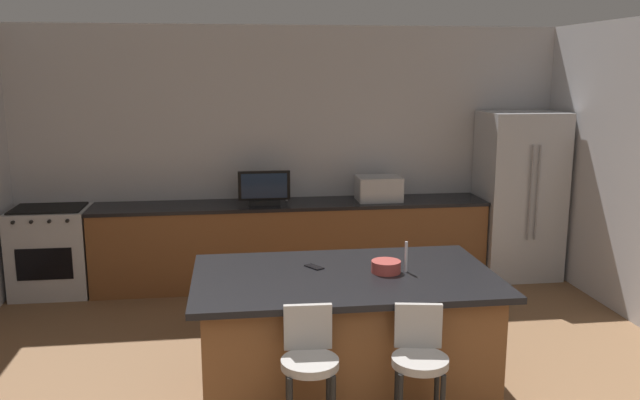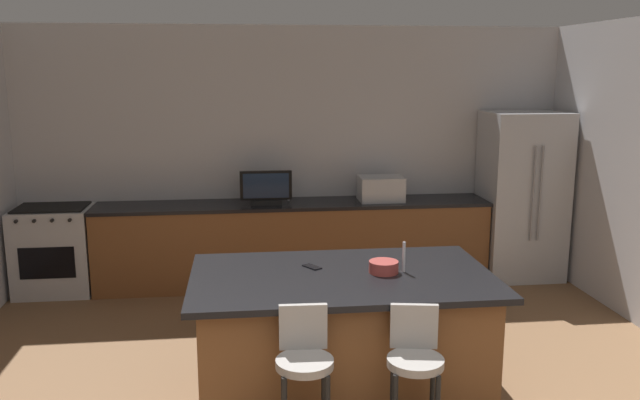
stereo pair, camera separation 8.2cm
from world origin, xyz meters
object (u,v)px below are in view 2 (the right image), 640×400
at_px(range_oven, 55,250).
at_px(bar_stool_right, 414,372).
at_px(kitchen_island, 342,335).
at_px(microwave, 381,189).
at_px(tv_monitor, 266,189).
at_px(refrigerator, 522,196).
at_px(cell_phone, 312,267).
at_px(bar_stool_left, 304,374).
at_px(fruit_bowl, 384,267).

height_order(range_oven, bar_stool_right, bar_stool_right).
bearing_deg(kitchen_island, microwave, 72.41).
bearing_deg(microwave, tv_monitor, -177.65).
height_order(refrigerator, microwave, refrigerator).
bearing_deg(range_oven, refrigerator, -0.45).
distance_m(microwave, cell_phone, 2.64).
bearing_deg(kitchen_island, tv_monitor, 99.60).
bearing_deg(bar_stool_left, cell_phone, 83.34).
xyz_separation_m(bar_stool_left, cell_phone, (0.15, 0.97, 0.35)).
bearing_deg(refrigerator, bar_stool_right, -122.23).
relative_size(refrigerator, bar_stool_right, 1.99).
height_order(refrigerator, fruit_bowl, refrigerator).
bearing_deg(kitchen_island, range_oven, 135.60).
bearing_deg(cell_phone, fruit_bowl, -53.64).
relative_size(range_oven, fruit_bowl, 4.49).
height_order(kitchen_island, refrigerator, refrigerator).
bearing_deg(cell_phone, kitchen_island, -77.03).
distance_m(tv_monitor, cell_phone, 2.40).
relative_size(kitchen_island, range_oven, 2.26).
distance_m(kitchen_island, bar_stool_left, 0.86).
distance_m(kitchen_island, refrigerator, 3.58).
relative_size(bar_stool_right, cell_phone, 6.30).
distance_m(range_oven, fruit_bowl, 3.99).
bearing_deg(bar_stool_right, bar_stool_left, -170.68).
height_order(refrigerator, cell_phone, refrigerator).
relative_size(refrigerator, fruit_bowl, 9.03).
relative_size(range_oven, tv_monitor, 1.69).
bearing_deg(cell_phone, microwave, 33.99).
relative_size(bar_stool_left, bar_stool_right, 1.03).
relative_size(kitchen_island, tv_monitor, 3.81).
xyz_separation_m(bar_stool_left, fruit_bowl, (0.64, 0.79, 0.39)).
distance_m(refrigerator, tv_monitor, 2.88).
distance_m(kitchen_island, tv_monitor, 2.67).
bearing_deg(microwave, kitchen_island, -107.59).
height_order(range_oven, microwave, microwave).
xyz_separation_m(range_oven, tv_monitor, (2.24, -0.05, 0.62)).
bearing_deg(bar_stool_right, tv_monitor, 112.48).
distance_m(microwave, bar_stool_left, 3.63).
distance_m(microwave, fruit_bowl, 2.67).
distance_m(range_oven, bar_stool_left, 4.13).
xyz_separation_m(range_oven, bar_stool_right, (2.99, -3.41, 0.10)).
distance_m(refrigerator, bar_stool_right, 4.00).
xyz_separation_m(kitchen_island, fruit_bowl, (0.30, 0.00, 0.50)).
bearing_deg(range_oven, cell_phone, -44.45).
bearing_deg(range_oven, fruit_bowl, -41.37).
height_order(kitchen_island, microwave, microwave).
bearing_deg(fruit_bowl, refrigerator, 50.16).
height_order(refrigerator, bar_stool_left, refrigerator).
height_order(range_oven, cell_phone, cell_phone).
bearing_deg(tv_monitor, kitchen_island, -80.40).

